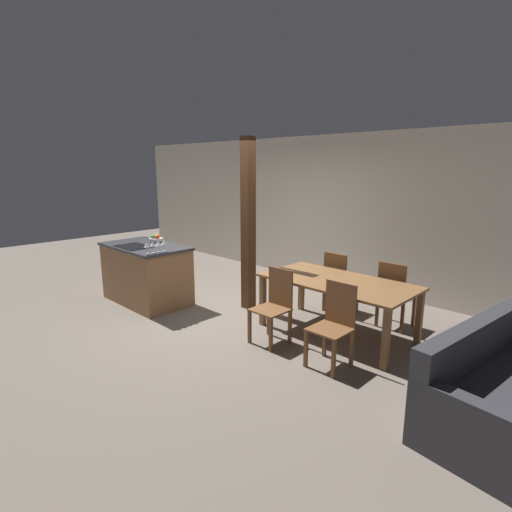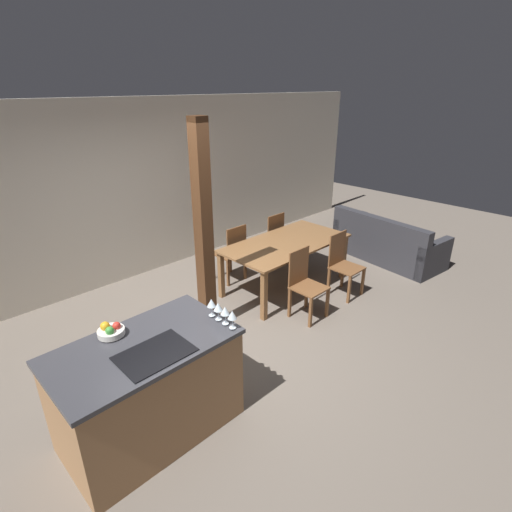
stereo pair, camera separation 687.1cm
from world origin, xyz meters
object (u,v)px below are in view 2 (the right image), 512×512
wine_glass_far (218,307)px  wine_glass_end (211,303)px  fruit_bowl (111,331)px  dining_chair_near_left (305,283)px  wine_glass_near (232,315)px  dining_table (286,247)px  couch (387,244)px  dining_chair_far_right (271,238)px  wine_glass_middle (225,311)px  kitchen_island (149,389)px  dining_chair_far_left (232,252)px  timber_post (204,233)px  dining_chair_near_right (343,263)px

wine_glass_far → wine_glass_end: 0.09m
fruit_bowl → dining_chair_near_left: fruit_bowl is taller
wine_glass_near → dining_table: bearing=31.2°
fruit_bowl → couch: size_ratio=0.11×
wine_glass_end → dining_chair_far_right: 3.29m
wine_glass_middle → wine_glass_end: bearing=90.0°
kitchen_island → wine_glass_middle: 0.93m
kitchen_island → wine_glass_near: (0.66, -0.35, 0.60)m
wine_glass_near → dining_chair_far_left: bearing=48.9°
fruit_bowl → wine_glass_middle: bearing=-34.5°
dining_chair_far_right → timber_post: size_ratio=0.36×
dining_table → wine_glass_far: bearing=-152.4°
wine_glass_near → timber_post: size_ratio=0.07×
wine_glass_near → wine_glass_far: (0.00, 0.19, 0.00)m
dining_chair_near_right → timber_post: (-1.97, 0.64, 0.80)m
kitchen_island → wine_glass_end: size_ratio=8.82×
wine_glass_far → dining_chair_near_right: 2.79m
dining_chair_far_right → dining_table: bearing=58.8°
dining_table → couch: couch is taller
kitchen_island → dining_chair_near_left: bearing=6.9°
wine_glass_end → dining_chair_near_left: size_ratio=0.18×
wine_glass_end → couch: size_ratio=0.09×
wine_glass_near → timber_post: timber_post is taller
wine_glass_middle → dining_chair_near_left: wine_glass_middle is taller
wine_glass_end → wine_glass_near: bearing=-90.0°
dining_chair_near_left → fruit_bowl: bearing=-179.7°
wine_glass_end → timber_post: 1.26m
wine_glass_near → dining_table: (2.25, 1.36, -0.42)m
dining_chair_far_right → couch: 2.07m
wine_glass_middle → dining_chair_near_left: (1.82, 0.55, -0.59)m
dining_chair_far_left → couch: bearing=152.9°
fruit_bowl → wine_glass_near: bearing=-38.9°
wine_glass_middle → dining_chair_near_right: wine_glass_middle is taller
kitchen_island → wine_glass_near: size_ratio=8.82×
dining_chair_far_left → timber_post: size_ratio=0.36×
wine_glass_middle → couch: size_ratio=0.09×
dining_table → timber_post: (-1.54, -0.07, 0.64)m
dining_table → dining_chair_near_left: 0.85m
kitchen_island → wine_glass_far: 0.91m
dining_chair_far_left → dining_chair_far_right: same height
kitchen_island → couch: kitchen_island is taller
wine_glass_far → dining_chair_far_right: wine_glass_far is taller
kitchen_island → wine_glass_near: bearing=-27.7°
kitchen_island → dining_table: 3.09m
wine_glass_near → wine_glass_end: size_ratio=1.00×
wine_glass_far → couch: (4.30, 0.62, -0.79)m
wine_glass_middle → timber_post: 1.41m
dining_chair_near_right → dining_chair_far_left: bearing=121.2°
dining_chair_far_left → timber_post: 1.58m
dining_table → dining_chair_far_right: dining_chair_far_right is taller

